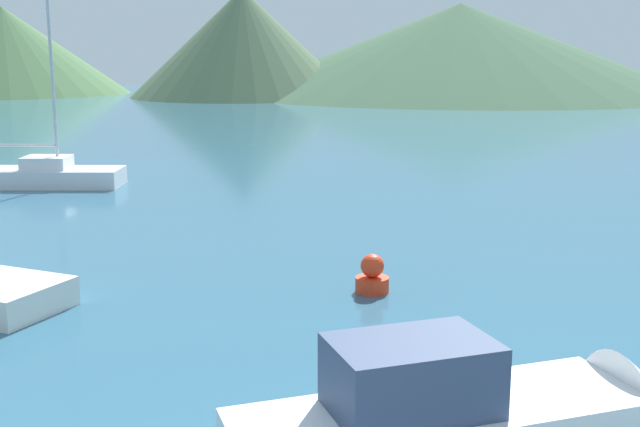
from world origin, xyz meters
The scene contains 6 objects.
motorboat_near centered at (2.65, 4.15, 0.51)m, with size 6.41×3.54×2.06m.
sailboat_middle centered at (-9.89, 25.16, 0.51)m, with size 5.63×1.98×11.25m.
buoy_marker centered at (1.81, 11.40, 0.35)m, with size 0.73×0.73×0.84m.
hill_west centered at (-38.22, 93.66, 5.19)m, with size 29.53×29.53×10.37m.
hill_central centered at (-8.52, 87.09, 6.00)m, with size 25.61×25.61×12.00m.
hill_east centered at (16.86, 92.93, 5.35)m, with size 55.82×55.82×10.69m.
Camera 1 is at (0.80, -5.24, 5.11)m, focal length 45.00 mm.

